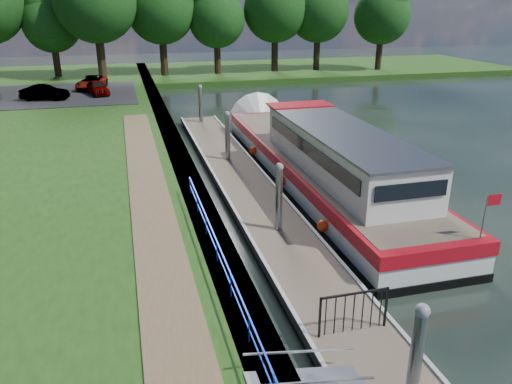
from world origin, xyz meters
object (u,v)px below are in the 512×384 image
object	(u,v)px
barge	(314,159)
car_d	(92,82)
car_a	(98,88)
car_b	(45,92)
pontoon	(249,192)

from	to	relation	value
barge	car_d	xyz separation A→B (m)	(-11.30, 25.71, 0.34)
car_d	car_a	bearing A→B (deg)	-64.10
barge	car_a	world-z (taller)	barge
car_a	car_d	bearing A→B (deg)	87.24
barge	car_a	bearing A→B (deg)	115.24
car_b	pontoon	bearing A→B (deg)	-142.12
pontoon	car_a	size ratio (longest dim) A/B	8.63
pontoon	car_a	world-z (taller)	car_a
car_b	car_d	distance (m)	5.65
pontoon	car_b	size ratio (longest dim) A/B	8.27
barge	car_b	distance (m)	25.80
pontoon	car_a	bearing A→B (deg)	106.51
pontoon	car_a	distance (m)	24.99
barge	car_d	distance (m)	28.08
car_a	car_b	size ratio (longest dim) A/B	0.96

